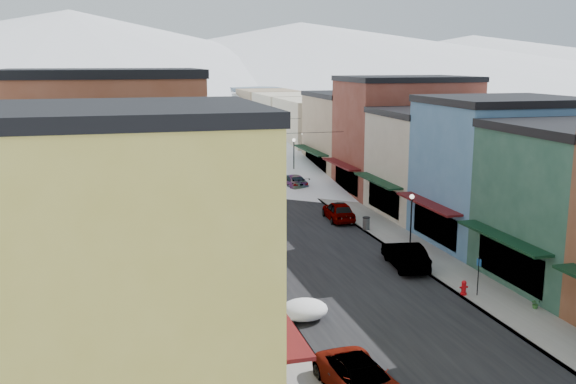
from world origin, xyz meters
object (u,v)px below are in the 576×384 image
trash_can (366,223)px  streetlamp_near (411,215)px  car_green_sedan (405,255)px  car_silver_sedan (251,232)px  car_dark_hatch (221,199)px  fire_hydrant (464,288)px  car_white_suv (362,380)px

trash_can → streetlamp_near: 5.99m
car_green_sedan → car_silver_sedan: bearing=-36.1°
car_dark_hatch → trash_can: 14.75m
car_dark_hatch → trash_can: car_dark_hatch is taller
fire_hydrant → trash_can: 14.58m
streetlamp_near → fire_hydrant: bearing=-96.6°
car_dark_hatch → streetlamp_near: streetlamp_near is taller
car_dark_hatch → car_white_suv: bearing=-85.7°
fire_hydrant → car_silver_sedan: bearing=124.6°
car_white_suv → trash_can: bearing=62.1°
car_white_suv → car_silver_sedan: car_silver_sedan is taller
car_dark_hatch → streetlamp_near: size_ratio=1.19×
car_green_sedan → fire_hydrant: bearing=105.7°
fire_hydrant → streetlamp_near: streetlamp_near is taller
car_dark_hatch → streetlamp_near: 19.96m
car_white_suv → fire_hydrant: (9.50, 8.69, -0.18)m
car_silver_sedan → streetlamp_near: streetlamp_near is taller
trash_can → car_dark_hatch: bearing=130.1°
streetlamp_near → car_green_sedan: bearing=-120.4°
car_white_suv → car_dark_hatch: car_dark_hatch is taller
trash_can → streetlamp_near: streetlamp_near is taller
car_silver_sedan → streetlamp_near: bearing=-25.9°
car_silver_sedan → car_white_suv: bearing=-93.2°
streetlamp_near → car_silver_sedan: bearing=156.7°
car_silver_sedan → streetlamp_near: (10.32, -4.44, 1.71)m
car_silver_sedan → car_dark_hatch: size_ratio=1.10×
car_white_suv → car_dark_hatch: (0.00, 34.54, 0.04)m
fire_hydrant → car_dark_hatch: bearing=110.2°
car_white_suv → fire_hydrant: car_white_suv is taller
car_green_sedan → streetlamp_near: bearing=-113.7°
car_white_suv → streetlamp_near: (10.54, 17.69, 1.87)m
fire_hydrant → car_green_sedan: bearing=99.0°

